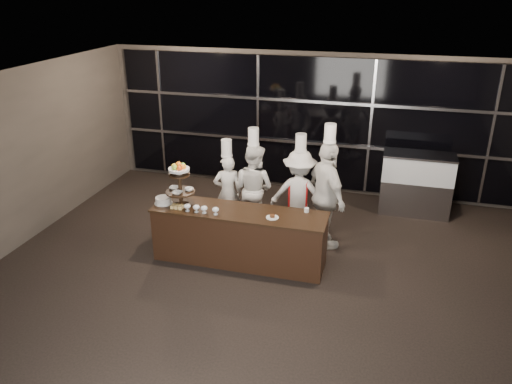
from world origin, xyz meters
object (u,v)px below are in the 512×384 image
(layer_cake, at_px, (163,200))
(display_case, at_px, (416,181))
(chef_a, at_px, (228,191))
(chef_c, at_px, (299,193))
(buffet_counter, at_px, (239,236))
(chef_b, at_px, (254,187))
(chef_d, at_px, (326,195))
(display_stand, at_px, (180,181))

(layer_cake, xyz_separation_m, display_case, (4.10, 2.77, -0.29))
(chef_a, bearing_deg, display_case, 25.39)
(chef_c, bearing_deg, buffet_counter, -122.25)
(chef_a, xyz_separation_m, chef_b, (0.48, 0.07, 0.09))
(display_case, bearing_deg, chef_d, -129.75)
(display_stand, bearing_deg, chef_c, 34.22)
(display_case, xyz_separation_m, chef_b, (-2.90, -1.54, 0.16))
(chef_c, bearing_deg, display_case, 36.66)
(chef_c, bearing_deg, display_stand, -145.78)
(chef_a, bearing_deg, chef_d, -7.42)
(display_case, distance_m, chef_b, 3.29)
(buffet_counter, xyz_separation_m, chef_a, (-0.57, 1.12, 0.29))
(display_case, bearing_deg, chef_c, -143.34)
(buffet_counter, bearing_deg, display_stand, -179.99)
(layer_cake, height_order, chef_d, chef_d)
(display_case, relative_size, chef_b, 0.69)
(display_stand, bearing_deg, chef_b, 52.49)
(layer_cake, height_order, chef_b, chef_b)
(buffet_counter, height_order, chef_a, chef_a)
(chef_a, xyz_separation_m, chef_d, (1.84, -0.24, 0.22))
(layer_cake, distance_m, chef_d, 2.73)
(chef_a, distance_m, chef_c, 1.32)
(layer_cake, xyz_separation_m, chef_b, (1.20, 1.24, -0.13))
(buffet_counter, bearing_deg, layer_cake, -177.78)
(layer_cake, distance_m, chef_c, 2.40)
(display_case, height_order, chef_d, chef_d)
(chef_c, height_order, chef_d, chef_d)
(layer_cake, xyz_separation_m, chef_a, (0.72, 1.17, -0.22))
(display_case, bearing_deg, buffet_counter, -135.89)
(buffet_counter, distance_m, display_case, 3.92)
(chef_b, bearing_deg, chef_c, 0.40)
(chef_d, bearing_deg, buffet_counter, -145.43)
(chef_b, height_order, chef_c, chef_b)
(buffet_counter, distance_m, layer_cake, 1.39)
(display_case, bearing_deg, chef_b, -152.07)
(display_stand, distance_m, chef_a, 1.34)
(display_stand, bearing_deg, buffet_counter, 0.01)
(layer_cake, relative_size, chef_c, 0.16)
(layer_cake, relative_size, chef_d, 0.14)
(buffet_counter, distance_m, chef_c, 1.45)
(display_stand, distance_m, display_case, 4.73)
(display_case, xyz_separation_m, chef_d, (-1.53, -1.84, 0.28))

